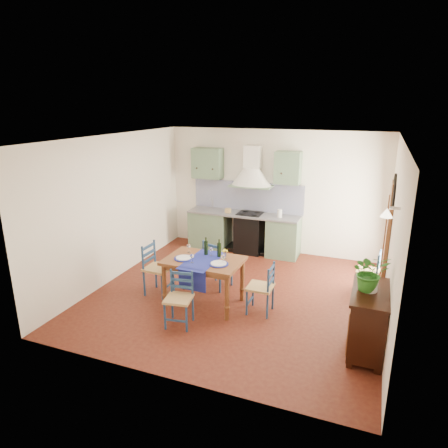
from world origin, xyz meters
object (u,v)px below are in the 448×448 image
(chair_near, at_px, (179,298))
(potted_plant, at_px, (370,272))
(dining_table, at_px, (204,265))
(sideboard, at_px, (368,319))

(chair_near, xyz_separation_m, potted_plant, (2.71, 0.29, 0.75))
(dining_table, distance_m, potted_plant, 2.71)
(chair_near, height_order, potted_plant, potted_plant)
(sideboard, bearing_deg, potted_plant, 170.05)
(dining_table, relative_size, potted_plant, 2.50)
(dining_table, height_order, potted_plant, potted_plant)
(chair_near, distance_m, sideboard, 2.77)
(dining_table, distance_m, chair_near, 0.80)
(dining_table, xyz_separation_m, potted_plant, (2.62, -0.46, 0.47))
(dining_table, relative_size, sideboard, 1.25)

